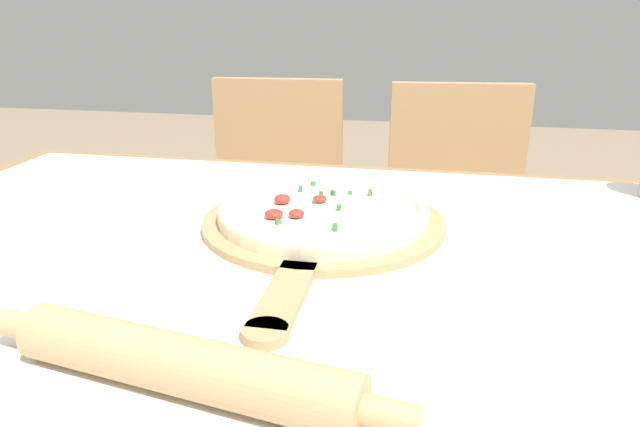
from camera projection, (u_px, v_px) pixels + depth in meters
dining_table at (308, 323)px, 0.81m from camera, size 1.49×0.98×0.77m
towel_cloth at (308, 258)px, 0.77m from camera, size 1.41×0.90×0.00m
pizza_peel at (322, 226)px, 0.86m from camera, size 0.37×0.54×0.01m
pizza at (323, 210)px, 0.87m from camera, size 0.32×0.32×0.03m
rolling_pin at (183, 365)px, 0.49m from camera, size 0.41×0.11×0.05m
chair_left at (275, 212)px, 1.68m from camera, size 0.43×0.43×0.90m
chair_right at (455, 224)px, 1.59m from camera, size 0.44×0.44×0.90m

